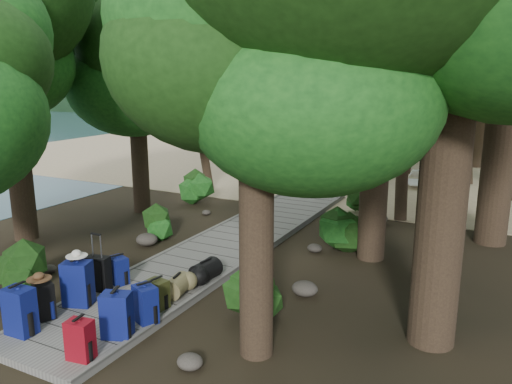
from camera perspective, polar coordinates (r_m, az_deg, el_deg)
The scene contains 47 objects.
ground at distance 11.49m, azimuth -5.26°, elevation -7.56°, with size 120.00×120.00×0.00m, color black.
sand_beach at distance 26.04m, azimuth 13.88°, elevation 3.77°, with size 40.00×22.00×0.02m, color tan.
water_bay at distance 51.05m, azimuth -21.05°, elevation 7.66°, with size 50.00×60.00×0.02m, color #294A55.
distant_hill at distance 73.28m, azimuth -11.84°, elevation 9.61°, with size 32.00×16.00×12.00m, color black.
boardwalk at distance 12.28m, azimuth -2.77°, elevation -5.86°, with size 2.00×12.00×0.12m, color slate.
backpack_left_a at distance 8.71m, azimuth -25.40°, elevation -11.97°, with size 0.45×0.31×0.84m, color navy, non-canonical shape.
backpack_left_b at distance 9.13m, azimuth -23.07°, elevation -11.09°, with size 0.37×0.26×0.68m, color black, non-canonical shape.
backpack_left_c at distance 9.36m, azimuth -19.73°, elevation -9.56°, with size 0.47×0.34×0.88m, color navy, non-canonical shape.
backpack_left_d at distance 10.10m, azimuth -15.47°, elevation -8.46°, with size 0.38×0.28×0.59m, color navy, non-canonical shape.
backpack_right_a at distance 7.73m, azimuth -19.47°, elevation -15.44°, with size 0.36×0.26×0.65m, color maroon, non-canonical shape.
backpack_right_b at distance 8.12m, azimuth -15.64°, elevation -13.14°, with size 0.44×0.31×0.79m, color navy, non-canonical shape.
backpack_right_c at distance 8.48m, azimuth -12.55°, elevation -12.18°, with size 0.40×0.29×0.69m, color navy, non-canonical shape.
backpack_right_d at distance 8.96m, azimuth -11.20°, elevation -11.18°, with size 0.36×0.26×0.55m, color #363915, non-canonical shape.
duffel_right_khaki at distance 9.39m, azimuth -8.99°, elevation -10.53°, with size 0.37×0.55×0.37m, color olive, non-canonical shape.
duffel_right_black at distance 9.98m, azimuth -5.75°, elevation -8.92°, with size 0.38×0.61×0.38m, color black, non-canonical shape.
suitcase_on_boardwalk at distance 9.89m, azimuth -17.54°, elevation -8.86°, with size 0.42×0.23×0.66m, color black, non-canonical shape.
lone_suitcase_on_sand at distance 18.37m, azimuth 9.20°, elevation 1.25°, with size 0.40×0.23×0.63m, color black, non-canonical shape.
hat_brown at distance 8.99m, azimuth -23.58°, elevation -8.76°, with size 0.39×0.39×0.12m, color #51351E, non-canonical shape.
hat_white at distance 9.24m, azimuth -19.84°, elevation -6.55°, with size 0.37×0.37×0.12m, color silver, non-canonical shape.
kayak at distance 21.92m, azimuth 2.11°, elevation 2.95°, with size 0.78×3.55×0.36m, color #AB1F0E.
sun_lounger at distance 19.49m, azimuth 17.69°, elevation 1.40°, with size 0.58×1.79×0.58m, color silver, non-canonical shape.
tree_right_a at distance 6.75m, azimuth 0.05°, elevation 8.86°, with size 4.25×4.25×7.08m, color black, non-canonical shape.
tree_right_c at distance 11.08m, azimuth 14.10°, elevation 14.59°, with size 5.09×5.09×8.81m, color black, non-canonical shape.
tree_right_e at distance 16.03m, azimuth 21.12°, elevation 15.19°, with size 5.41×5.41×9.74m, color black, non-canonical shape.
tree_left_b at distance 13.51m, azimuth -26.40°, elevation 12.27°, with size 4.63×4.63×8.33m, color black, non-canonical shape.
tree_left_c at distance 15.23m, azimuth -13.53°, elevation 11.08°, with size 4.15×4.15×7.21m, color black, non-canonical shape.
tree_back_a at distance 25.13m, azimuth 9.48°, elevation 14.43°, with size 5.45×5.45×9.44m, color black, non-canonical shape.
tree_back_b at distance 25.27m, azimuth 18.08°, elevation 14.53°, with size 5.56×5.56×9.92m, color black, non-canonical shape.
tree_back_c at distance 24.62m, azimuth 24.73°, elevation 12.74°, with size 4.89×4.89×8.80m, color black, non-canonical shape.
tree_back_d at distance 26.00m, azimuth 2.26°, elevation 12.27°, with size 4.43×4.43×7.38m, color black, non-canonical shape.
palm_right_a at distance 14.67m, azimuth 17.99°, elevation 12.66°, with size 4.80×4.80×8.19m, color #123A10, non-canonical shape.
palm_right_b at distance 20.72m, azimuth 24.11°, elevation 11.76°, with size 4.11×4.11×7.94m, color #123A10, non-canonical shape.
palm_right_c at distance 21.97m, azimuth 18.06°, elevation 9.94°, with size 3.88×3.88×6.17m, color #123A10, non-canonical shape.
palm_left_a at distance 18.05m, azimuth -6.29°, elevation 10.86°, with size 4.24×4.24×6.74m, color #123A10, non-canonical shape.
rock_left_b at distance 11.49m, azimuth -22.54°, elevation -8.12°, with size 0.31×0.28×0.17m, color #4C473F, non-canonical shape.
rock_left_c at distance 12.54m, azimuth -12.36°, elevation -5.32°, with size 0.54×0.49×0.30m, color #4C473F, non-canonical shape.
rock_left_d at distance 14.99m, azimuth -5.70°, elevation -2.35°, with size 0.26×0.24×0.15m, color #4C473F, non-canonical shape.
rock_right_a at distance 7.50m, azimuth -7.56°, elevation -18.67°, with size 0.38×0.35×0.21m, color #4C473F, non-canonical shape.
rock_right_b at distance 9.62m, azimuth 5.60°, elevation -10.93°, with size 0.50×0.45×0.27m, color #4C473F, non-canonical shape.
rock_right_c at distance 11.90m, azimuth 6.73°, elevation -6.37°, with size 0.35×0.32×0.19m, color #4C473F, non-canonical shape.
rock_right_d at distance 14.40m, azimuth 13.67°, elevation -2.93°, with size 0.59×0.53×0.32m, color #4C473F, non-canonical shape.
shrub_left_a at distance 10.67m, azimuth -25.98°, elevation -8.05°, with size 0.97×0.97×0.87m, color #144516, non-canonical shape.
shrub_left_b at distance 12.94m, azimuth -11.11°, elevation -3.70°, with size 0.80×0.80×0.72m, color #144516, non-canonical shape.
shrub_left_c at distance 16.29m, azimuth -6.82°, elevation 0.61°, with size 1.23×1.23×1.11m, color #144516, non-canonical shape.
shrub_right_a at distance 8.57m, azimuth -0.42°, elevation -11.79°, with size 0.97×0.97×0.87m, color #144516, non-canonical shape.
shrub_right_b at distance 11.99m, azimuth 10.16°, elevation -4.02°, with size 1.24×1.24×1.12m, color #144516, non-canonical shape.
shrub_right_c at distance 15.29m, azimuth 11.97°, elevation -0.95°, with size 0.92×0.92×0.82m, color #144516, non-canonical shape.
Camera 1 is at (5.80, -9.06, 4.03)m, focal length 35.00 mm.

